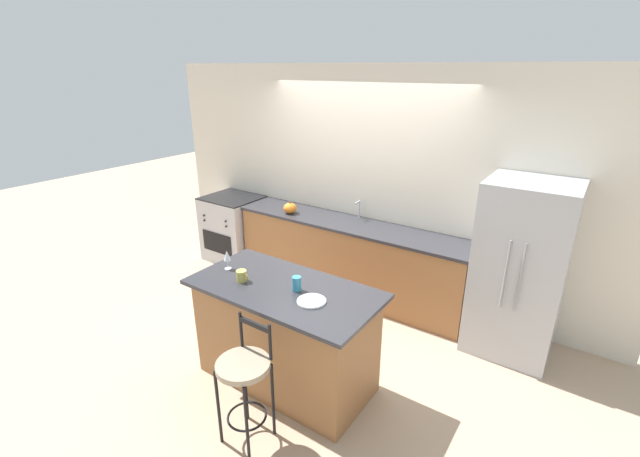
% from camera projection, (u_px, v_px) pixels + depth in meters
% --- Properties ---
extents(ground_plane, '(18.00, 18.00, 0.00)m').
position_uv_depth(ground_plane, '(334.00, 302.00, 5.15)').
color(ground_plane, tan).
extents(wall_back, '(6.00, 0.07, 2.70)m').
position_uv_depth(wall_back, '(364.00, 182.00, 5.17)').
color(wall_back, beige).
rests_on(wall_back, ground_plane).
extents(back_counter, '(2.99, 0.63, 0.92)m').
position_uv_depth(back_counter, '(350.00, 257.00, 5.25)').
color(back_counter, '#936038').
rests_on(back_counter, ground_plane).
extents(sink_faucet, '(0.02, 0.13, 0.22)m').
position_uv_depth(sink_faucet, '(359.00, 207.00, 5.18)').
color(sink_faucet, '#ADAFB5').
rests_on(sink_faucet, back_counter).
extents(kitchen_island, '(1.62, 0.82, 0.95)m').
position_uv_depth(kitchen_island, '(285.00, 335.00, 3.72)').
color(kitchen_island, '#936038').
rests_on(kitchen_island, ground_plane).
extents(refrigerator, '(0.78, 0.74, 1.72)m').
position_uv_depth(refrigerator, '(520.00, 270.00, 4.05)').
color(refrigerator, '#ADAFB5').
rests_on(refrigerator, ground_plane).
extents(oven_range, '(0.76, 0.71, 0.93)m').
position_uv_depth(oven_range, '(234.00, 228.00, 6.20)').
color(oven_range, '#B7B7BC').
rests_on(oven_range, ground_plane).
extents(bar_stool_near, '(0.39, 0.39, 0.99)m').
position_uv_depth(bar_stool_near, '(245.00, 377.00, 3.08)').
color(bar_stool_near, black).
rests_on(bar_stool_near, ground_plane).
extents(dinner_plate, '(0.23, 0.23, 0.02)m').
position_uv_depth(dinner_plate, '(312.00, 301.00, 3.32)').
color(dinner_plate, white).
rests_on(dinner_plate, kitchen_island).
extents(wine_glass, '(0.06, 0.06, 0.18)m').
position_uv_depth(wine_glass, '(227.00, 256.00, 3.83)').
color(wine_glass, white).
rests_on(wine_glass, kitchen_island).
extents(coffee_mug, '(0.12, 0.09, 0.10)m').
position_uv_depth(coffee_mug, '(242.00, 276.00, 3.63)').
color(coffee_mug, '#C1B251').
rests_on(coffee_mug, kitchen_island).
extents(tumbler_cup, '(0.08, 0.08, 0.12)m').
position_uv_depth(tumbler_cup, '(297.00, 284.00, 3.47)').
color(tumbler_cup, teal).
rests_on(tumbler_cup, kitchen_island).
extents(pumpkin_decoration, '(0.17, 0.17, 0.16)m').
position_uv_depth(pumpkin_decoration, '(290.00, 208.00, 5.38)').
color(pumpkin_decoration, orange).
rests_on(pumpkin_decoration, back_counter).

